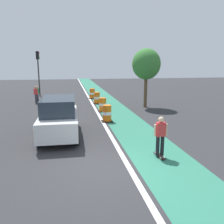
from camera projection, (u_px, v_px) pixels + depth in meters
ground_plane at (104, 168)px, 8.39m from camera, size 100.00×100.00×0.00m
bike_lane_strip at (111, 107)px, 20.37m from camera, size 2.50×80.00×0.01m
lane_divider_stripe at (94, 107)px, 20.10m from camera, size 0.20×80.00×0.01m
skateboarder_on_lane at (160, 136)px, 9.23m from camera, size 0.57×0.81×1.69m
parked_suv_nearest at (59, 117)px, 11.89m from camera, size 1.96×4.62×2.04m
traffic_barrel_front at (107, 114)px, 15.10m from camera, size 0.73×0.73×1.09m
traffic_barrel_mid at (103, 105)px, 18.31m from camera, size 0.73×0.73×1.09m
traffic_barrel_back at (97, 98)px, 21.89m from camera, size 0.73×0.73×1.09m
traffic_barrel_far at (92, 94)px, 25.09m from camera, size 0.73×0.73×1.09m
traffic_light_corner at (38, 66)px, 26.15m from camera, size 0.41×0.32×5.10m
pedestrian_crossing at (36, 94)px, 21.94m from camera, size 0.34×0.20×1.61m
pedestrian_waiting at (37, 93)px, 22.63m from camera, size 0.34×0.20×1.61m
street_tree_sidewalk at (146, 64)px, 19.47m from camera, size 2.40×2.40×5.00m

